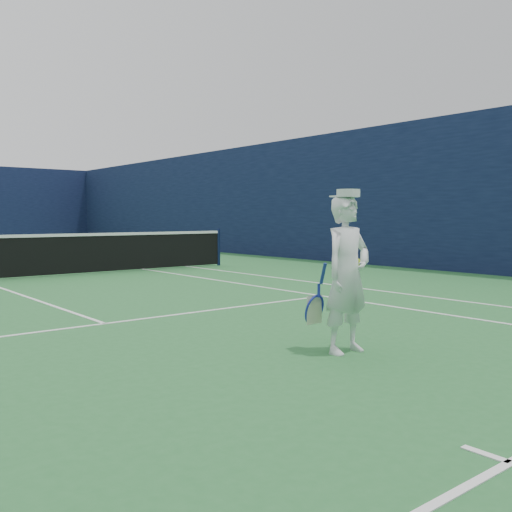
% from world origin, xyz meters
% --- Properties ---
extents(tennis_player, '(0.77, 0.45, 1.70)m').
position_xyz_m(tennis_player, '(1.29, -9.48, 0.83)').
color(tennis_player, white).
rests_on(tennis_player, ground).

